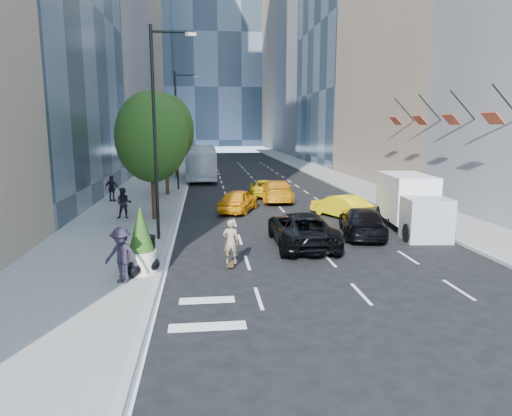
{
  "coord_description": "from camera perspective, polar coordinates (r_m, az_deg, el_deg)",
  "views": [
    {
      "loc": [
        -4.2,
        -18.2,
        5.61
      ],
      "look_at": [
        -1.69,
        3.92,
        1.6
      ],
      "focal_mm": 32.0,
      "sensor_mm": 36.0,
      "label": 1
    }
  ],
  "objects": [
    {
      "name": "taxi_b",
      "position": [
        28.88,
        10.53,
        0.28
      ],
      "size": [
        3.18,
        4.58,
        1.43
      ],
      "primitive_type": "imported",
      "rotation": [
        0.0,
        0.0,
        3.57
      ],
      "color": "gold",
      "rests_on": "ground"
    },
    {
      "name": "tree_near",
      "position": [
        27.37,
        -12.92,
        8.62
      ],
      "size": [
        4.2,
        4.2,
        7.46
      ],
      "color": "black",
      "rests_on": "sidewalk_left"
    },
    {
      "name": "pedestrian_a",
      "position": [
        28.24,
        -16.18,
        0.58
      ],
      "size": [
        0.94,
        0.74,
        1.87
      ],
      "primitive_type": "imported",
      "rotation": [
        0.0,
        0.0,
        0.04
      ],
      "color": "black",
      "rests_on": "sidewalk_left"
    },
    {
      "name": "facade_flags",
      "position": [
        31.87,
        21.66,
        10.54
      ],
      "size": [
        1.85,
        13.3,
        2.05
      ],
      "color": "black",
      "rests_on": "ground"
    },
    {
      "name": "city_bus",
      "position": [
        49.61,
        -6.75,
        5.69
      ],
      "size": [
        3.1,
        12.67,
        3.52
      ],
      "primitive_type": "imported",
      "rotation": [
        0.0,
        0.0,
        -0.01
      ],
      "color": "silver",
      "rests_on": "ground"
    },
    {
      "name": "lamp_near",
      "position": [
        22.3,
        -12.15,
        10.51
      ],
      "size": [
        2.13,
        0.22,
        10.0
      ],
      "color": "black",
      "rests_on": "sidewalk_left"
    },
    {
      "name": "black_sedan_mercedes",
      "position": [
        24.13,
        13.13,
        -1.69
      ],
      "size": [
        3.14,
        5.46,
        1.49
      ],
      "primitive_type": "imported",
      "rotation": [
        0.0,
        0.0,
        2.93
      ],
      "color": "black",
      "rests_on": "ground"
    },
    {
      "name": "ground",
      "position": [
        19.5,
        6.29,
        -6.57
      ],
      "size": [
        160.0,
        160.0,
        0.0
      ],
      "primitive_type": "plane",
      "color": "black",
      "rests_on": "ground"
    },
    {
      "name": "trash_can",
      "position": [
        19.41,
        -13.41,
        -4.94
      ],
      "size": [
        0.64,
        0.64,
        0.96
      ],
      "primitive_type": "cylinder",
      "color": "black",
      "rests_on": "sidewalk_left"
    },
    {
      "name": "garbage_bags",
      "position": [
        17.67,
        -13.91,
        -7.09
      ],
      "size": [
        1.25,
        1.21,
        0.62
      ],
      "color": "black",
      "rests_on": "sidewalk_left"
    },
    {
      "name": "tower_right_far",
      "position": [
        120.68,
        6.52,
        19.39
      ],
      "size": [
        20.0,
        24.0,
        50.0
      ],
      "primitive_type": "cube",
      "color": "gray",
      "rests_on": "ground"
    },
    {
      "name": "pedestrian_c",
      "position": [
        16.75,
        -16.47,
        -5.68
      ],
      "size": [
        1.47,
        1.19,
        1.98
      ],
      "primitive_type": "imported",
      "rotation": [
        0.0,
        0.0,
        -0.41
      ],
      "color": "black",
      "rests_on": "sidewalk_left"
    },
    {
      "name": "sidewalk_right",
      "position": [
        50.55,
        9.9,
        3.77
      ],
      "size": [
        4.0,
        120.0,
        0.15
      ],
      "primitive_type": "cube",
      "color": "slate",
      "rests_on": "ground"
    },
    {
      "name": "lamp_far",
      "position": [
        40.25,
        -9.66,
        10.36
      ],
      "size": [
        2.13,
        0.22,
        10.0
      ],
      "color": "black",
      "rests_on": "sidewalk_left"
    },
    {
      "name": "black_sedan_lincoln",
      "position": [
        21.7,
        5.73,
        -2.62
      ],
      "size": [
        2.75,
        5.86,
        1.62
      ],
      "primitive_type": "imported",
      "rotation": [
        0.0,
        0.0,
        3.13
      ],
      "color": "black",
      "rests_on": "ground"
    },
    {
      "name": "skateboarder",
      "position": [
        18.43,
        -3.16,
        -4.59
      ],
      "size": [
        0.71,
        0.52,
        1.81
      ],
      "primitive_type": "imported",
      "rotation": [
        0.0,
        0.0,
        3.0
      ],
      "color": "#7D684E",
      "rests_on": "ground"
    },
    {
      "name": "tree_mid",
      "position": [
        37.32,
        -11.25,
        9.57
      ],
      "size": [
        4.5,
        4.5,
        7.99
      ],
      "color": "black",
      "rests_on": "sidewalk_left"
    },
    {
      "name": "taxi_d",
      "position": [
        34.46,
        2.6,
        2.18
      ],
      "size": [
        2.69,
        5.71,
        1.61
      ],
      "primitive_type": "imported",
      "rotation": [
        0.0,
        0.0,
        3.06
      ],
      "color": "orange",
      "rests_on": "ground"
    },
    {
      "name": "taxi_c",
      "position": [
        36.83,
        0.91,
        2.51
      ],
      "size": [
        2.71,
        5.05,
        1.35
      ],
      "primitive_type": "imported",
      "rotation": [
        0.0,
        0.0,
        3.04
      ],
      "color": "#DEB90B",
      "rests_on": "ground"
    },
    {
      "name": "pedestrian_b",
      "position": [
        35.01,
        -17.54,
        2.35
      ],
      "size": [
        1.21,
        0.78,
        1.92
      ],
      "primitive_type": "imported",
      "rotation": [
        0.0,
        0.0,
        2.84
      ],
      "color": "black",
      "rests_on": "sidewalk_left"
    },
    {
      "name": "tower_left_end",
      "position": [
        114.26,
        -16.53,
        22.13
      ],
      "size": [
        20.0,
        28.0,
        60.0
      ],
      "primitive_type": "cube",
      "color": "#28343F",
      "rests_on": "ground"
    },
    {
      "name": "taxi_a",
      "position": [
        30.17,
        -2.21,
        0.96
      ],
      "size": [
        3.27,
        4.84,
        1.53
      ],
      "primitive_type": "imported",
      "rotation": [
        0.0,
        0.0,
        2.78
      ],
      "color": "orange",
      "rests_on": "ground"
    },
    {
      "name": "traffic_signal",
      "position": [
        58.25,
        -8.74,
        8.74
      ],
      "size": [
        2.48,
        0.53,
        5.2
      ],
      "color": "black",
      "rests_on": "sidewalk_left"
    },
    {
      "name": "box_truck",
      "position": [
        26.1,
        18.8,
        0.62
      ],
      "size": [
        2.9,
        6.41,
        2.97
      ],
      "rotation": [
        0.0,
        0.0,
        -0.11
      ],
      "color": "silver",
      "rests_on": "ground"
    },
    {
      "name": "tree_far",
      "position": [
        50.29,
        -10.02,
        8.93
      ],
      "size": [
        3.9,
        3.9,
        6.92
      ],
      "color": "black",
      "rests_on": "sidewalk_left"
    },
    {
      "name": "sidewalk_left",
      "position": [
        48.75,
        -12.11,
        3.46
      ],
      "size": [
        6.0,
        120.0,
        0.15
      ],
      "primitive_type": "cube",
      "color": "slate",
      "rests_on": "ground"
    },
    {
      "name": "planter_shrub",
      "position": [
        17.61,
        -14.15,
        -4.05
      ],
      "size": [
        1.06,
        1.06,
        2.56
      ],
      "color": "beige",
      "rests_on": "sidewalk_left"
    }
  ]
}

